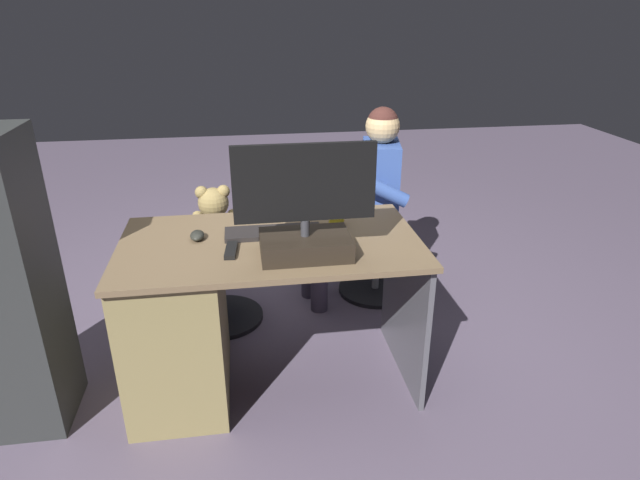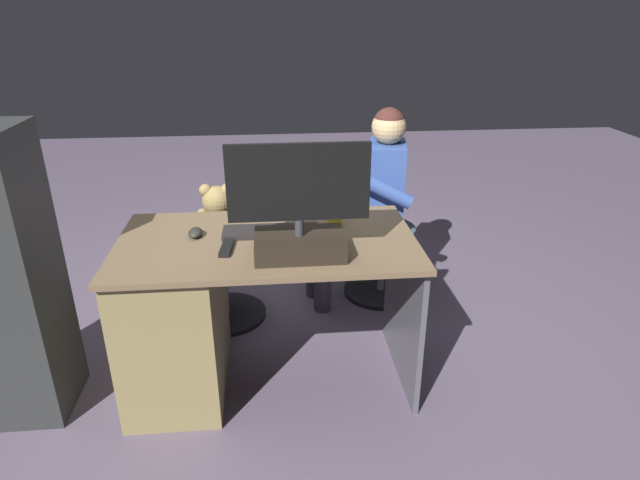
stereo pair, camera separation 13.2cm
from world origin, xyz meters
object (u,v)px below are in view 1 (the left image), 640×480
(monitor, at_px, (305,221))
(computer_mouse, at_px, (197,235))
(keyboard, at_px, (273,232))
(teddy_bear, at_px, (215,220))
(person, at_px, (365,191))
(desk, at_px, (199,314))
(tv_remote, at_px, (231,250))
(office_chair_teddy, at_px, (220,278))
(cup, at_px, (336,216))
(visitor_chair, at_px, (377,253))

(monitor, bearing_deg, computer_mouse, -26.40)
(keyboard, xyz_separation_m, teddy_bear, (0.28, -0.52, -0.13))
(computer_mouse, bearing_deg, monitor, 153.60)
(teddy_bear, height_order, person, person)
(desk, distance_m, monitor, 0.68)
(computer_mouse, height_order, tv_remote, computer_mouse)
(office_chair_teddy, bearing_deg, monitor, 117.87)
(monitor, distance_m, cup, 0.35)
(desk, distance_m, tv_remote, 0.39)
(tv_remote, bearing_deg, computer_mouse, -42.41)
(desk, distance_m, person, 1.22)
(keyboard, distance_m, visitor_chair, 1.07)
(keyboard, xyz_separation_m, person, (-0.57, -0.68, -0.07))
(keyboard, height_order, cup, cup)
(keyboard, height_order, computer_mouse, computer_mouse)
(desk, distance_m, computer_mouse, 0.36)
(desk, height_order, monitor, monitor)
(keyboard, xyz_separation_m, cup, (-0.29, -0.06, 0.03))
(computer_mouse, bearing_deg, desk, 69.12)
(monitor, bearing_deg, tv_remote, -11.99)
(cup, bearing_deg, tv_remote, 25.02)
(person, bearing_deg, office_chair_teddy, 11.24)
(person, bearing_deg, teddy_bear, 10.48)
(computer_mouse, distance_m, office_chair_teddy, 0.71)
(tv_remote, distance_m, visitor_chair, 1.29)
(computer_mouse, relative_size, visitor_chair, 0.21)
(office_chair_teddy, bearing_deg, keyboard, 118.32)
(monitor, distance_m, visitor_chair, 1.23)
(monitor, height_order, tv_remote, monitor)
(tv_remote, bearing_deg, office_chair_teddy, -77.15)
(office_chair_teddy, bearing_deg, computer_mouse, 84.55)
(cup, bearing_deg, keyboard, 11.84)
(desk, distance_m, visitor_chair, 1.27)
(monitor, height_order, keyboard, monitor)
(desk, height_order, cup, cup)
(desk, relative_size, visitor_chair, 2.81)
(cup, relative_size, person, 0.08)
(keyboard, bearing_deg, office_chair_teddy, -61.68)
(computer_mouse, distance_m, teddy_bear, 0.55)
(teddy_bear, relative_size, person, 0.31)
(computer_mouse, relative_size, tv_remote, 0.64)
(keyboard, distance_m, office_chair_teddy, 0.75)
(cup, bearing_deg, desk, 11.04)
(computer_mouse, height_order, teddy_bear, teddy_bear)
(keyboard, height_order, person, person)
(cup, relative_size, tv_remote, 0.59)
(office_chair_teddy, xyz_separation_m, teddy_bear, (-0.00, -0.01, 0.34))
(computer_mouse, xyz_separation_m, person, (-0.90, -0.69, -0.08))
(monitor, height_order, cup, monitor)
(keyboard, relative_size, office_chair_teddy, 0.92)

